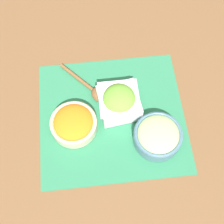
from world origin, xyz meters
The scene contains 6 objects.
ground_plane centered at (0.00, 0.00, 0.00)m, with size 3.00×3.00×0.00m, color brown.
placemat centered at (0.00, 0.00, 0.00)m, with size 0.46×0.43×0.00m.
carrot_bowl centered at (0.12, 0.03, 0.03)m, with size 0.14×0.14×0.06m.
lettuce_bowl centered at (-0.02, -0.03, 0.05)m, with size 0.13×0.13×0.09m.
cucumber_bowl centered at (-0.13, 0.09, 0.04)m, with size 0.14×0.14×0.06m.
wooden_spoon centered at (0.04, -0.09, 0.02)m, with size 0.17×0.18×0.03m.
Camera 1 is at (0.04, 0.40, 0.90)m, focal length 50.00 mm.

